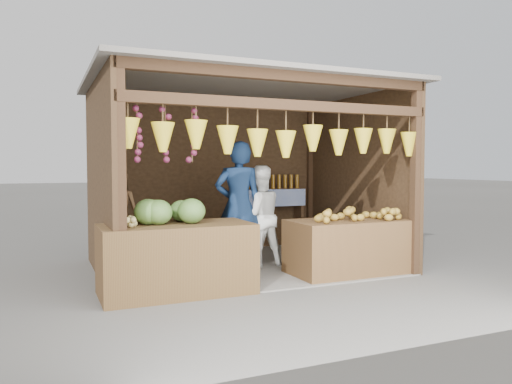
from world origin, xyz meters
The scene contains 12 objects.
ground centered at (0.00, 0.00, 0.00)m, with size 80.00×80.00×0.00m, color #514F49.
stall_structure centered at (-0.03, -0.04, 1.67)m, with size 4.30×3.30×2.66m.
back_shelf centered at (1.05, 1.28, 0.87)m, with size 1.25×0.32×1.32m.
counter_left centered at (-1.27, -1.11, 0.41)m, with size 1.74×0.85×0.81m, color #4C3119.
counter_right centered at (1.19, -1.02, 0.37)m, with size 1.69×0.85×0.74m, color #4D3219.
stool centered at (-1.74, 0.21, 0.16)m, with size 0.35×0.35×0.33m, color black.
man_standing centered at (-0.13, -0.18, 0.91)m, with size 0.67×0.44×1.83m, color #13284A.
woman_standing centered at (0.23, -0.09, 0.74)m, with size 0.72×0.56×1.49m, color white.
vendor_seated centered at (-1.74, 0.21, 0.89)m, with size 0.55×0.36×1.13m, color brown.
melon_pile centered at (-1.31, -1.04, 0.97)m, with size 1.00×0.50×0.32m, color #1E5115, non-canonical shape.
tanfruit_pile centered at (-1.85, -1.15, 0.88)m, with size 0.34×0.40×0.13m, color #A8944D, non-canonical shape.
mango_pile centered at (1.18, -1.08, 0.85)m, with size 1.40×0.64×0.22m, color #CA581A, non-canonical shape.
Camera 1 is at (-2.70, -6.74, 1.48)m, focal length 35.00 mm.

